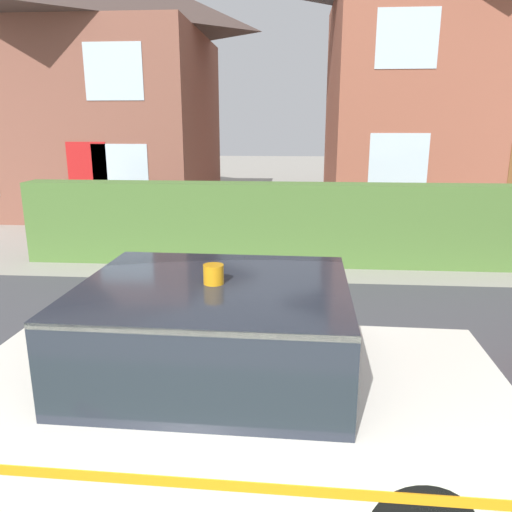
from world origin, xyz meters
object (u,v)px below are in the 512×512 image
at_px(police_car, 228,382).
at_px(wheelie_bin, 134,221).
at_px(house_right, 451,65).
at_px(house_left, 85,81).

bearing_deg(police_car, wheelie_bin, 114.33).
height_order(police_car, wheelie_bin, police_car).
distance_m(police_car, wheelie_bin, 7.52).
bearing_deg(wheelie_bin, house_right, 48.15).
bearing_deg(wheelie_bin, police_car, -51.37).
height_order(police_car, house_left, house_left).
bearing_deg(house_right, house_left, -179.60).
xyz_separation_m(house_right, wheelie_bin, (-7.67, -4.91, -3.57)).
height_order(police_car, house_right, house_right).
distance_m(house_right, wheelie_bin, 9.78).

